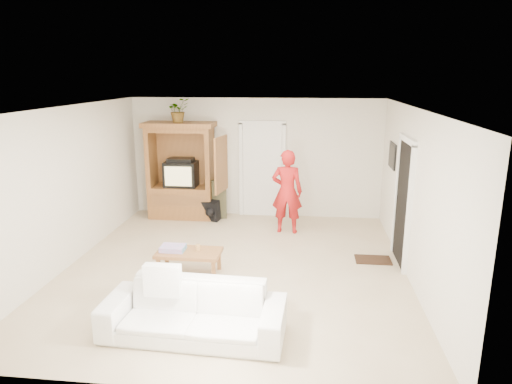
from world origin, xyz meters
TOP-DOWN VIEW (x-y plane):
  - floor at (0.00, 0.00)m, footprint 6.00×6.00m
  - ceiling at (0.00, 0.00)m, footprint 6.00×6.00m
  - wall_back at (0.00, 3.00)m, footprint 5.50×0.00m
  - wall_front at (0.00, -3.00)m, footprint 5.50×0.00m
  - wall_left at (-2.75, 0.00)m, footprint 0.00×6.00m
  - wall_right at (2.75, 0.00)m, footprint 0.00×6.00m
  - armoire at (-1.58, 2.66)m, footprint 1.82×1.14m
  - door_back at (0.15, 2.97)m, footprint 0.85×0.05m
  - doorway_right at (2.73, 0.60)m, footprint 0.05×0.90m
  - framed_picture at (2.73, 1.90)m, footprint 0.03×0.60m
  - doormat at (2.30, 0.60)m, footprint 0.60×0.40m
  - plant at (-1.60, 2.63)m, footprint 0.60×0.60m
  - man at (0.75, 1.89)m, footprint 0.64×0.44m
  - sofa at (-0.18, -2.01)m, footprint 2.22×0.94m
  - coffee_table at (-0.69, -0.26)m, footprint 1.01×0.56m
  - towel at (-0.95, -0.26)m, footprint 0.38×0.28m
  - candle at (-0.55, -0.22)m, footprint 0.08×0.08m
  - backpack_black at (-0.91, 2.43)m, footprint 0.40×0.30m
  - backpack_olive at (-0.85, 2.70)m, footprint 0.51×0.45m

SIDE VIEW (x-z plane):
  - floor at x=0.00m, z-range 0.00..0.00m
  - doormat at x=2.30m, z-range 0.00..0.02m
  - backpack_black at x=-0.91m, z-range 0.00..0.44m
  - sofa at x=-0.18m, z-range 0.00..0.64m
  - coffee_table at x=-0.69m, z-range 0.14..0.51m
  - backpack_olive at x=-0.85m, z-range 0.00..0.82m
  - towel at x=-0.95m, z-range 0.38..0.46m
  - candle at x=-0.55m, z-range 0.38..0.48m
  - man at x=0.75m, z-range 0.00..1.68m
  - armoire at x=-1.58m, z-range -0.14..1.96m
  - door_back at x=0.15m, z-range 0.00..2.04m
  - doorway_right at x=2.73m, z-range 0.00..2.04m
  - wall_back at x=0.00m, z-range -1.45..4.05m
  - wall_front at x=0.00m, z-range -1.45..4.05m
  - wall_left at x=-2.75m, z-range -1.70..4.30m
  - wall_right at x=2.75m, z-range -1.70..4.30m
  - framed_picture at x=2.73m, z-range 1.36..1.84m
  - plant at x=-1.60m, z-range 2.10..2.61m
  - ceiling at x=0.00m, z-range 2.60..2.60m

